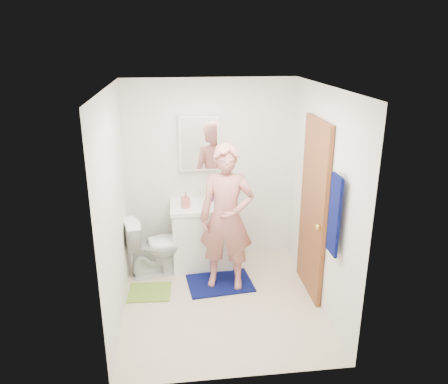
{
  "coord_description": "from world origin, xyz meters",
  "views": [
    {
      "loc": [
        -0.48,
        -4.27,
        2.84
      ],
      "look_at": [
        0.06,
        0.25,
        1.24
      ],
      "focal_mm": 35.0,
      "sensor_mm": 36.0,
      "label": 1
    }
  ],
  "objects_px": {
    "toothbrush_cup": "(210,198)",
    "man": "(226,218)",
    "towel": "(335,215)",
    "vanity_cabinet": "(202,236)",
    "toilet": "(156,246)",
    "soap_dispenser": "(185,200)",
    "medicine_cabinet": "(199,143)"
  },
  "relations": [
    {
      "from": "medicine_cabinet",
      "to": "soap_dispenser",
      "type": "xyz_separation_m",
      "value": [
        -0.2,
        -0.3,
        -0.65
      ]
    },
    {
      "from": "towel",
      "to": "man",
      "type": "relative_size",
      "value": 0.46
    },
    {
      "from": "vanity_cabinet",
      "to": "soap_dispenser",
      "type": "distance_m",
      "value": 0.59
    },
    {
      "from": "medicine_cabinet",
      "to": "vanity_cabinet",
      "type": "bearing_deg",
      "value": -90.0
    },
    {
      "from": "medicine_cabinet",
      "to": "toilet",
      "type": "height_order",
      "value": "medicine_cabinet"
    },
    {
      "from": "toothbrush_cup",
      "to": "man",
      "type": "xyz_separation_m",
      "value": [
        0.12,
        -0.69,
        -0.0
      ]
    },
    {
      "from": "soap_dispenser",
      "to": "man",
      "type": "bearing_deg",
      "value": -48.13
    },
    {
      "from": "medicine_cabinet",
      "to": "towel",
      "type": "bearing_deg",
      "value": -55.39
    },
    {
      "from": "soap_dispenser",
      "to": "man",
      "type": "relative_size",
      "value": 0.12
    },
    {
      "from": "towel",
      "to": "toothbrush_cup",
      "type": "relative_size",
      "value": 7.27
    },
    {
      "from": "soap_dispenser",
      "to": "vanity_cabinet",
      "type": "bearing_deg",
      "value": 21.66
    },
    {
      "from": "vanity_cabinet",
      "to": "toothbrush_cup",
      "type": "relative_size",
      "value": 7.27
    },
    {
      "from": "toilet",
      "to": "soap_dispenser",
      "type": "height_order",
      "value": "soap_dispenser"
    },
    {
      "from": "man",
      "to": "towel",
      "type": "bearing_deg",
      "value": -30.05
    },
    {
      "from": "vanity_cabinet",
      "to": "toilet",
      "type": "xyz_separation_m",
      "value": [
        -0.59,
        -0.17,
        -0.02
      ]
    },
    {
      "from": "towel",
      "to": "soap_dispenser",
      "type": "height_order",
      "value": "towel"
    },
    {
      "from": "medicine_cabinet",
      "to": "soap_dispenser",
      "type": "relative_size",
      "value": 3.49
    },
    {
      "from": "towel",
      "to": "soap_dispenser",
      "type": "relative_size",
      "value": 3.99
    },
    {
      "from": "towel",
      "to": "soap_dispenser",
      "type": "bearing_deg",
      "value": 134.43
    },
    {
      "from": "toothbrush_cup",
      "to": "towel",
      "type": "bearing_deg",
      "value": -56.57
    },
    {
      "from": "medicine_cabinet",
      "to": "toilet",
      "type": "bearing_deg",
      "value": -146.36
    },
    {
      "from": "soap_dispenser",
      "to": "towel",
      "type": "bearing_deg",
      "value": -45.57
    },
    {
      "from": "towel",
      "to": "toothbrush_cup",
      "type": "distance_m",
      "value": 1.94
    },
    {
      "from": "soap_dispenser",
      "to": "toothbrush_cup",
      "type": "distance_m",
      "value": 0.38
    },
    {
      "from": "medicine_cabinet",
      "to": "man",
      "type": "xyz_separation_m",
      "value": [
        0.25,
        -0.81,
        -0.71
      ]
    },
    {
      "from": "toothbrush_cup",
      "to": "man",
      "type": "distance_m",
      "value": 0.7
    },
    {
      "from": "toothbrush_cup",
      "to": "man",
      "type": "bearing_deg",
      "value": -79.83
    },
    {
      "from": "medicine_cabinet",
      "to": "toothbrush_cup",
      "type": "xyz_separation_m",
      "value": [
        0.13,
        -0.12,
        -0.71
      ]
    },
    {
      "from": "toilet",
      "to": "man",
      "type": "xyz_separation_m",
      "value": [
        0.84,
        -0.42,
        0.51
      ]
    },
    {
      "from": "toilet",
      "to": "toothbrush_cup",
      "type": "height_order",
      "value": "toothbrush_cup"
    },
    {
      "from": "soap_dispenser",
      "to": "toothbrush_cup",
      "type": "relative_size",
      "value": 1.83
    },
    {
      "from": "soap_dispenser",
      "to": "toilet",
      "type": "bearing_deg",
      "value": -167.34
    }
  ]
}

